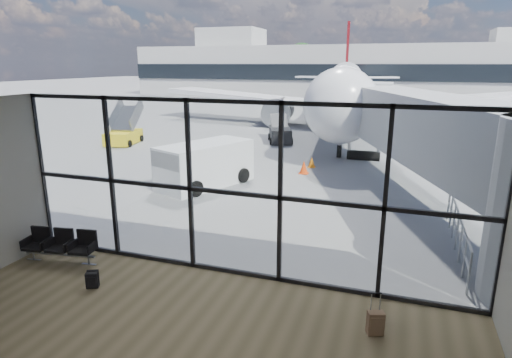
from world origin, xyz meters
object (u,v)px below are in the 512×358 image
Objects in this scene: seating_row at (62,244)px; backpack at (92,280)px; service_van at (203,164)px; belt_loader at (280,134)px; suitcase at (376,323)px; mobile_stairs at (124,135)px; airliner at (344,88)px.

backpack is (1.78, -0.97, -0.29)m from seating_row.
service_van reaches higher than belt_loader.
belt_loader is (-7.78, 20.49, 0.32)m from suitcase.
seating_row reaches higher than backpack.
seating_row is 18.27m from mobile_stairs.
suitcase reaches higher than backpack.
airliner reaches higher than mobile_stairs.
backpack is 0.11× the size of belt_loader.
airliner reaches higher than backpack.
mobile_stairs is at bearing -136.36° from airliner.
mobile_stairs is (-17.66, 16.44, 0.31)m from suitcase.
mobile_stairs reaches higher than seating_row.
suitcase is 24.13m from mobile_stairs.
belt_loader is at bearing 10.00° from mobile_stairs.
service_van is at bearing -50.69° from mobile_stairs.
airliner is 8.27× the size of service_van.
suitcase is 0.24× the size of mobile_stairs.
belt_loader is 10.68m from mobile_stairs.
service_van is at bearing -104.45° from airliner.
mobile_stairs reaches higher than backpack.
belt_loader is at bearing 68.81° from backpack.
service_van reaches higher than suitcase.
backpack is at bearing 162.73° from suitcase.
mobile_stairs reaches higher than belt_loader.
service_van is 1.30× the size of mobile_stairs.
service_van is (-1.37, 9.10, 0.77)m from backpack.
airliner is 10.72× the size of mobile_stairs.
service_van is (0.41, 8.13, 0.48)m from seating_row.
airliner is 20.12m from mobile_stairs.
suitcase is at bearing -55.24° from mobile_stairs.
mobile_stairs is (-9.88, -4.05, -0.01)m from belt_loader.
airliner reaches higher than belt_loader.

